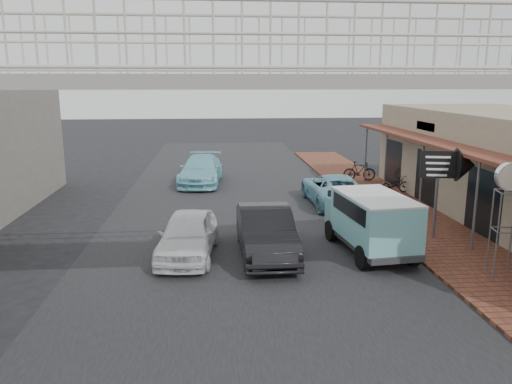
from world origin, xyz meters
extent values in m
plane|color=black|center=(0.00, 0.00, 0.00)|extent=(120.00, 120.00, 0.00)
cube|color=black|center=(0.00, 0.00, 0.01)|extent=(10.00, 60.00, 0.01)
cube|color=brown|center=(6.50, 3.00, 0.05)|extent=(3.00, 40.00, 0.10)
cube|color=brown|center=(7.70, 4.00, 2.90)|extent=(1.80, 18.00, 0.12)
cube|color=silver|center=(8.05, 7.50, 3.30)|extent=(0.08, 2.60, 0.90)
cube|color=gray|center=(0.00, -4.00, 5.12)|extent=(14.00, 2.00, 0.24)
cube|color=beige|center=(0.00, -3.05, 5.79)|extent=(14.00, 0.08, 1.10)
cube|color=beige|center=(0.00, -4.95, 5.79)|extent=(14.00, 0.08, 1.10)
imported|color=white|center=(-1.72, 1.47, 0.67)|extent=(1.96, 4.07, 1.34)
imported|color=black|center=(0.61, 1.37, 0.73)|extent=(1.60, 4.44, 1.45)
imported|color=#73B5C7|center=(4.20, 7.58, 0.65)|extent=(2.28, 4.76, 1.31)
imported|color=#80CEDE|center=(-1.57, 12.47, 0.71)|extent=(2.42, 5.05, 1.42)
cylinder|color=black|center=(2.91, 2.58, 0.34)|extent=(0.30, 0.70, 0.68)
cylinder|color=black|center=(4.41, 2.75, 0.34)|extent=(0.30, 0.70, 0.68)
cylinder|color=black|center=(3.19, -0.02, 0.34)|extent=(0.30, 0.70, 0.68)
cylinder|color=black|center=(4.69, 0.14, 0.34)|extent=(0.30, 0.70, 0.68)
cube|color=#75C5CB|center=(3.83, 1.07, 1.14)|extent=(1.97, 3.26, 1.31)
cube|color=#75C5CB|center=(3.64, 2.86, 0.92)|extent=(1.65, 1.04, 0.87)
cube|color=black|center=(3.83, 1.07, 1.50)|extent=(1.95, 2.69, 0.48)
cube|color=silver|center=(3.83, 1.07, 1.82)|extent=(1.99, 3.26, 0.06)
imported|color=black|center=(7.39, 8.98, 0.51)|extent=(1.64, 0.97, 0.81)
imported|color=black|center=(6.63, 12.08, 0.60)|extent=(1.71, 0.60, 1.01)
cylinder|color=#59595B|center=(6.41, -0.72, 1.24)|extent=(0.04, 0.04, 2.28)
cylinder|color=#59595B|center=(6.94, -0.83, 1.24)|extent=(0.04, 0.04, 2.28)
cylinder|color=#59595B|center=(6.30, -1.25, 1.24)|extent=(0.04, 0.04, 2.28)
cylinder|color=silver|center=(6.62, -1.04, 2.76)|extent=(0.78, 0.41, 0.74)
cylinder|color=beige|center=(6.65, -0.91, 2.76)|extent=(0.64, 0.15, 0.65)
cylinder|color=#59595B|center=(6.28, 2.34, 1.51)|extent=(0.10, 0.10, 2.83)
cube|color=black|center=(6.28, 2.31, 2.54)|extent=(1.16, 0.29, 0.88)
cone|color=black|center=(7.09, 2.15, 2.54)|extent=(0.79, 1.17, 1.07)
cube|color=white|center=(6.22, 2.29, 2.49)|extent=(0.77, 0.16, 0.59)
camera|label=1|loc=(-0.90, -12.89, 5.11)|focal=35.00mm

